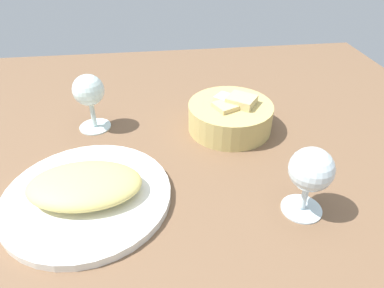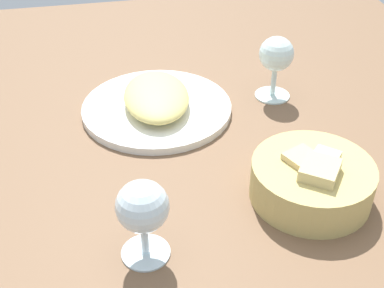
{
  "view_description": "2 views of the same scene",
  "coord_description": "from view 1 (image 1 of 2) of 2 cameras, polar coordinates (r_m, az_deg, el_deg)",
  "views": [
    {
      "loc": [
        0.5,
        -42.05,
        40.64
      ],
      "look_at": [
        6.81,
        7.09,
        5.69
      ],
      "focal_mm": 32.16,
      "sensor_mm": 36.0,
      "label": 1
    },
    {
      "loc": [
        70.3,
        -8.92,
        51.76
      ],
      "look_at": [
        7.96,
        3.96,
        5.81
      ],
      "focal_mm": 48.59,
      "sensor_mm": 36.0,
      "label": 2
    }
  ],
  "objects": [
    {
      "name": "plate",
      "position": [
        0.6,
        -16.97,
        -8.34
      ],
      "size": [
        27.65,
        27.65,
        1.4
      ],
      "primitive_type": "cylinder",
      "color": "white",
      "rests_on": "ground_plane"
    },
    {
      "name": "ground_plane",
      "position": [
        0.59,
        -5.76,
        -9.75
      ],
      "size": [
        140.0,
        140.0,
        2.0
      ],
      "primitive_type": "cube",
      "color": "brown"
    },
    {
      "name": "wine_glass_near",
      "position": [
        0.54,
        19.06,
        -4.53
      ],
      "size": [
        6.76,
        6.76,
        11.76
      ],
      "color": "silver",
      "rests_on": "ground_plane"
    },
    {
      "name": "omelette",
      "position": [
        0.58,
        -17.39,
        -6.5
      ],
      "size": [
        19.22,
        13.02,
        3.75
      ],
      "primitive_type": "ellipsoid",
      "rotation": [
        0.0,
        0.0,
        -0.06
      ],
      "color": "#D7C56D",
      "rests_on": "plate"
    },
    {
      "name": "lettuce_garnish",
      "position": [
        0.64,
        -21.55,
        -5.3
      ],
      "size": [
        4.97,
        4.97,
        1.07
      ],
      "primitive_type": "cone",
      "color": "#3F8E39",
      "rests_on": "plate"
    },
    {
      "name": "bread_basket",
      "position": [
        0.74,
        6.38,
        4.68
      ],
      "size": [
        17.9,
        17.9,
        7.64
      ],
      "color": "tan",
      "rests_on": "ground_plane"
    },
    {
      "name": "wine_glass_far",
      "position": [
        0.75,
        -16.7,
        7.97
      ],
      "size": [
        6.78,
        6.78,
        12.31
      ],
      "color": "silver",
      "rests_on": "ground_plane"
    }
  ]
}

